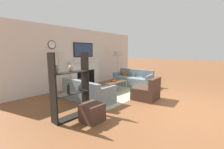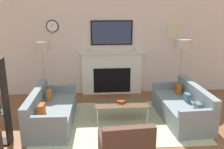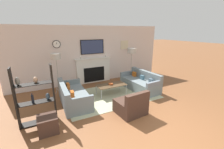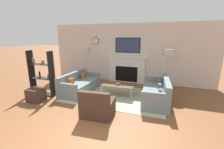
{
  "view_description": "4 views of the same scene",
  "coord_description": "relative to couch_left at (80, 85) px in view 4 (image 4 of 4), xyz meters",
  "views": [
    {
      "loc": [
        -4.67,
        -1.16,
        1.64
      ],
      "look_at": [
        0.05,
        2.8,
        0.71
      ],
      "focal_mm": 24.0,
      "sensor_mm": 36.0,
      "label": 1
    },
    {
      "loc": [
        -0.52,
        -2.64,
        2.63
      ],
      "look_at": [
        -0.11,
        2.95,
        1.01
      ],
      "focal_mm": 42.0,
      "sensor_mm": 36.0,
      "label": 2
    },
    {
      "loc": [
        -2.43,
        -2.25,
        2.48
      ],
      "look_at": [
        0.18,
        2.84,
        0.79
      ],
      "focal_mm": 24.0,
      "sensor_mm": 36.0,
      "label": 3
    },
    {
      "loc": [
        1.55,
        -2.26,
        2.11
      ],
      "look_at": [
        -0.19,
        2.88,
        0.74
      ],
      "focal_mm": 24.0,
      "sensor_mm": 36.0,
      "label": 4
    }
  ],
  "objects": [
    {
      "name": "area_rug",
      "position": [
        1.46,
        -0.0,
        -0.26
      ],
      "size": [
        3.53,
        2.23,
        0.01
      ],
      "color": "#A9AD8A",
      "rests_on": "ground_plane"
    },
    {
      "name": "ground_plane",
      "position": [
        1.46,
        -2.64,
        -0.27
      ],
      "size": [
        60.0,
        60.0,
        0.0
      ],
      "primitive_type": "plane",
      "color": "brown"
    },
    {
      "name": "couch_left",
      "position": [
        0.0,
        0.0,
        0.0
      ],
      "size": [
        0.91,
        1.87,
        0.74
      ],
      "color": "slate",
      "rests_on": "ground_plane"
    },
    {
      "name": "couch_right",
      "position": [
        2.92,
        0.0,
        0.02
      ],
      "size": [
        0.91,
        1.86,
        0.79
      ],
      "color": "slate",
      "rests_on": "ground_plane"
    },
    {
      "name": "fireplace_wall",
      "position": [
        1.46,
        1.93,
        0.95
      ],
      "size": [
        7.57,
        0.28,
        2.7
      ],
      "color": "beige",
      "rests_on": "ground_plane"
    },
    {
      "name": "coffee_table",
      "position": [
        1.55,
        0.09,
        0.12
      ],
      "size": [
        1.17,
        0.59,
        0.41
      ],
      "color": "#4C3823",
      "rests_on": "ground_plane"
    },
    {
      "name": "ottoman",
      "position": [
        -0.92,
        -1.26,
        -0.05
      ],
      "size": [
        0.47,
        0.47,
        0.43
      ],
      "color": "#432C23",
      "rests_on": "ground_plane"
    },
    {
      "name": "armchair",
      "position": [
        1.44,
        -1.48,
        -0.01
      ],
      "size": [
        0.88,
        0.84,
        0.78
      ],
      "color": "#432C23",
      "rests_on": "ground_plane"
    },
    {
      "name": "floor_lamp_right",
      "position": [
        3.21,
        1.18,
        1.25
      ],
      "size": [
        0.44,
        0.44,
        1.66
      ],
      "color": "#9E998E",
      "rests_on": "ground_plane"
    },
    {
      "name": "shelf_unit",
      "position": [
        -1.12,
        -0.71,
        0.53
      ],
      "size": [
        0.96,
        0.28,
        1.63
      ],
      "color": "black",
      "rests_on": "ground_plane"
    },
    {
      "name": "decorative_bowl",
      "position": [
        1.54,
        0.12,
        0.17
      ],
      "size": [
        0.19,
        0.19,
        0.06
      ],
      "color": "#923F1B",
      "rests_on": "coffee_table"
    },
    {
      "name": "floor_lamp_left",
      "position": [
        -0.29,
        1.18,
        1.23
      ],
      "size": [
        0.38,
        0.38,
        1.65
      ],
      "color": "#9E998E",
      "rests_on": "ground_plane"
    }
  ]
}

